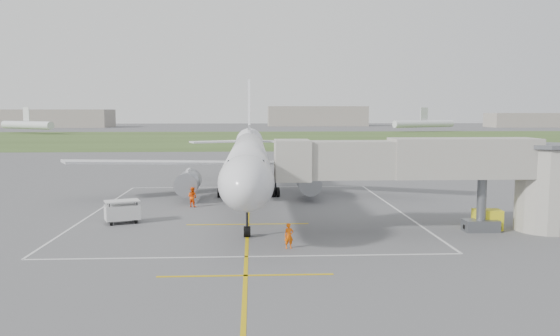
{
  "coord_description": "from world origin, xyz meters",
  "views": [
    {
      "loc": [
        0.44,
        -54.04,
        9.27
      ],
      "look_at": [
        2.96,
        -4.0,
        4.0
      ],
      "focal_mm": 35.0,
      "sensor_mm": 36.0,
      "label": 1
    }
  ],
  "objects_px": {
    "gpu_unit": "(487,220)",
    "ramp_worker_nose": "(289,236)",
    "ramp_worker_wing": "(192,197)",
    "jet_bridge": "(453,170)",
    "baggage_cart": "(122,212)",
    "airliner": "(248,159)"
  },
  "relations": [
    {
      "from": "gpu_unit",
      "to": "ramp_worker_nose",
      "type": "bearing_deg",
      "value": -157.51
    },
    {
      "from": "ramp_worker_wing",
      "to": "ramp_worker_nose",
      "type": "bearing_deg",
      "value": 145.98
    },
    {
      "from": "jet_bridge",
      "to": "gpu_unit",
      "type": "relative_size",
      "value": 10.66
    },
    {
      "from": "baggage_cart",
      "to": "ramp_worker_nose",
      "type": "xyz_separation_m",
      "value": [
        13.21,
        -8.99,
        -0.11
      ]
    },
    {
      "from": "gpu_unit",
      "to": "baggage_cart",
      "type": "bearing_deg",
      "value": 177.07
    },
    {
      "from": "gpu_unit",
      "to": "ramp_worker_wing",
      "type": "xyz_separation_m",
      "value": [
        -24.2,
        11.3,
        0.19
      ]
    },
    {
      "from": "ramp_worker_nose",
      "to": "airliner",
      "type": "bearing_deg",
      "value": 90.36
    },
    {
      "from": "airliner",
      "to": "jet_bridge",
      "type": "bearing_deg",
      "value": -42.19
    },
    {
      "from": "gpu_unit",
      "to": "ramp_worker_wing",
      "type": "distance_m",
      "value": 26.71
    },
    {
      "from": "jet_bridge",
      "to": "ramp_worker_wing",
      "type": "distance_m",
      "value": 24.56
    },
    {
      "from": "gpu_unit",
      "to": "ramp_worker_wing",
      "type": "bearing_deg",
      "value": 159.55
    },
    {
      "from": "ramp_worker_nose",
      "to": "ramp_worker_wing",
      "type": "relative_size",
      "value": 0.89
    },
    {
      "from": "baggage_cart",
      "to": "ramp_worker_wing",
      "type": "xyz_separation_m",
      "value": [
        4.94,
        7.46,
        -0.01
      ]
    },
    {
      "from": "baggage_cart",
      "to": "ramp_worker_wing",
      "type": "bearing_deg",
      "value": 34.97
    },
    {
      "from": "airliner",
      "to": "baggage_cart",
      "type": "bearing_deg",
      "value": -136.64
    },
    {
      "from": "gpu_unit",
      "to": "ramp_worker_wing",
      "type": "relative_size",
      "value": 1.13
    },
    {
      "from": "jet_bridge",
      "to": "ramp_worker_nose",
      "type": "bearing_deg",
      "value": -160.66
    },
    {
      "from": "gpu_unit",
      "to": "ramp_worker_wing",
      "type": "height_order",
      "value": "ramp_worker_wing"
    },
    {
      "from": "airliner",
      "to": "gpu_unit",
      "type": "xyz_separation_m",
      "value": [
        18.79,
        -13.61,
        -3.62
      ]
    },
    {
      "from": "airliner",
      "to": "ramp_worker_nose",
      "type": "height_order",
      "value": "airliner"
    },
    {
      "from": "airliner",
      "to": "baggage_cart",
      "type": "xyz_separation_m",
      "value": [
        -10.35,
        -9.78,
        -3.42
      ]
    },
    {
      "from": "gpu_unit",
      "to": "baggage_cart",
      "type": "xyz_separation_m",
      "value": [
        -29.14,
        3.84,
        0.2
      ]
    }
  ]
}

